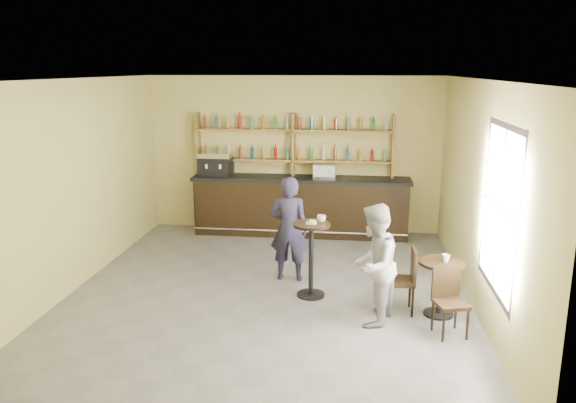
# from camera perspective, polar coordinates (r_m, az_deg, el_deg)

# --- Properties ---
(floor) EXTENTS (7.00, 7.00, 0.00)m
(floor) POSITION_cam_1_polar(r_m,az_deg,el_deg) (8.71, -1.97, -9.21)
(floor) COLOR #5F5E63
(floor) RESTS_ON ground
(ceiling) EXTENTS (7.00, 7.00, 0.00)m
(ceiling) POSITION_cam_1_polar(r_m,az_deg,el_deg) (8.04, -2.15, 12.32)
(ceiling) COLOR white
(ceiling) RESTS_ON wall_back
(wall_back) EXTENTS (7.00, 0.00, 7.00)m
(wall_back) POSITION_cam_1_polar(r_m,az_deg,el_deg) (11.64, 0.63, 4.79)
(wall_back) COLOR #C6BD70
(wall_back) RESTS_ON floor
(wall_front) EXTENTS (7.00, 0.00, 7.00)m
(wall_front) POSITION_cam_1_polar(r_m,az_deg,el_deg) (4.94, -8.42, -7.58)
(wall_front) COLOR #C6BD70
(wall_front) RESTS_ON floor
(wall_left) EXTENTS (0.00, 7.00, 7.00)m
(wall_left) POSITION_cam_1_polar(r_m,az_deg,el_deg) (9.18, -20.89, 1.53)
(wall_left) COLOR #C6BD70
(wall_left) RESTS_ON floor
(wall_right) EXTENTS (0.00, 7.00, 7.00)m
(wall_right) POSITION_cam_1_polar(r_m,az_deg,el_deg) (8.32, 18.82, 0.52)
(wall_right) COLOR #C6BD70
(wall_right) RESTS_ON floor
(window_pane) EXTENTS (0.00, 2.00, 2.00)m
(window_pane) POSITION_cam_1_polar(r_m,az_deg,el_deg) (7.15, 20.73, -0.84)
(window_pane) COLOR white
(window_pane) RESTS_ON wall_right
(window_frame) EXTENTS (0.04, 1.70, 2.10)m
(window_frame) POSITION_cam_1_polar(r_m,az_deg,el_deg) (7.15, 20.69, -0.84)
(window_frame) COLOR black
(window_frame) RESTS_ON wall_right
(shelf_unit) EXTENTS (4.00, 0.26, 1.40)m
(shelf_unit) POSITION_cam_1_polar(r_m,az_deg,el_deg) (11.48, 0.56, 5.73)
(shelf_unit) COLOR brown
(shelf_unit) RESTS_ON wall_back
(liquor_bottles) EXTENTS (3.68, 0.10, 1.00)m
(liquor_bottles) POSITION_cam_1_polar(r_m,az_deg,el_deg) (11.46, 0.56, 6.57)
(liquor_bottles) COLOR #8C5919
(liquor_bottles) RESTS_ON shelf_unit
(bar_counter) EXTENTS (4.41, 0.86, 1.19)m
(bar_counter) POSITION_cam_1_polar(r_m,az_deg,el_deg) (11.48, 1.31, -0.45)
(bar_counter) COLOR black
(bar_counter) RESTS_ON floor
(espresso_machine) EXTENTS (0.69, 0.48, 0.47)m
(espresso_machine) POSITION_cam_1_polar(r_m,az_deg,el_deg) (11.61, -7.33, 3.80)
(espresso_machine) COLOR black
(espresso_machine) RESTS_ON bar_counter
(pastry_case) EXTENTS (0.46, 0.37, 0.27)m
(pastry_case) POSITION_cam_1_polar(r_m,az_deg,el_deg) (11.29, 3.72, 3.09)
(pastry_case) COLOR silver
(pastry_case) RESTS_ON bar_counter
(pedestal_table) EXTENTS (0.70, 0.70, 1.14)m
(pedestal_table) POSITION_cam_1_polar(r_m,az_deg,el_deg) (8.40, 2.36, -5.95)
(pedestal_table) COLOR black
(pedestal_table) RESTS_ON floor
(napkin) EXTENTS (0.16, 0.16, 0.00)m
(napkin) POSITION_cam_1_polar(r_m,az_deg,el_deg) (8.23, 2.40, -2.20)
(napkin) COLOR white
(napkin) RESTS_ON pedestal_table
(donut) EXTENTS (0.15, 0.15, 0.04)m
(donut) POSITION_cam_1_polar(r_m,az_deg,el_deg) (8.21, 2.46, -2.06)
(donut) COLOR #B89543
(donut) RESTS_ON napkin
(cup_pedestal) EXTENTS (0.15, 0.15, 0.10)m
(cup_pedestal) POSITION_cam_1_polar(r_m,az_deg,el_deg) (8.30, 3.42, -1.73)
(cup_pedestal) COLOR white
(cup_pedestal) RESTS_ON pedestal_table
(man_main) EXTENTS (0.62, 0.41, 1.70)m
(man_main) POSITION_cam_1_polar(r_m,az_deg,el_deg) (8.96, 0.11, -2.77)
(man_main) COLOR black
(man_main) RESTS_ON floor
(cafe_table) EXTENTS (0.70, 0.70, 0.79)m
(cafe_table) POSITION_cam_1_polar(r_m,az_deg,el_deg) (8.10, 15.18, -8.51)
(cafe_table) COLOR black
(cafe_table) RESTS_ON floor
(cup_cafe) EXTENTS (0.11, 0.11, 0.10)m
(cup_cafe) POSITION_cam_1_polar(r_m,az_deg,el_deg) (7.96, 15.74, -5.54)
(cup_cafe) COLOR white
(cup_cafe) RESTS_ON cafe_table
(chair_west) EXTENTS (0.41, 0.41, 0.94)m
(chair_west) POSITION_cam_1_polar(r_m,az_deg,el_deg) (8.06, 11.26, -7.84)
(chair_west) COLOR black
(chair_west) RESTS_ON floor
(chair_south) EXTENTS (0.48, 0.48, 0.88)m
(chair_south) POSITION_cam_1_polar(r_m,az_deg,el_deg) (7.54, 16.22, -9.87)
(chair_south) COLOR black
(chair_south) RESTS_ON floor
(patron_second) EXTENTS (0.84, 0.95, 1.64)m
(patron_second) POSITION_cam_1_polar(r_m,az_deg,el_deg) (7.53, 8.69, -6.39)
(patron_second) COLOR gray
(patron_second) RESTS_ON floor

